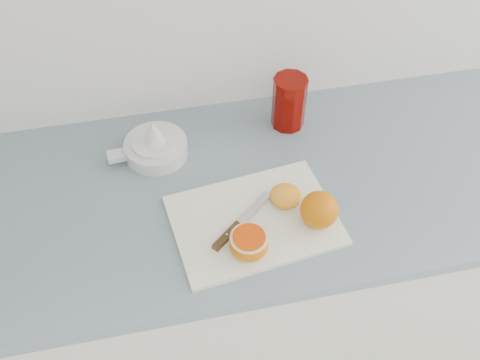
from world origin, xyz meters
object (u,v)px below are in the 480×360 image
at_px(counter, 259,275).
at_px(cutting_board, 254,220).
at_px(citrus_juicer, 155,146).
at_px(red_tumbler, 289,104).
at_px(half_orange, 249,244).

height_order(counter, cutting_board, cutting_board).
height_order(citrus_juicer, red_tumbler, red_tumbler).
height_order(half_orange, citrus_juicer, citrus_juicer).
distance_m(counter, half_orange, 0.53).
xyz_separation_m(half_orange, red_tumbler, (0.19, 0.38, 0.03)).
relative_size(counter, red_tumbler, 17.47).
bearing_deg(citrus_juicer, red_tumbler, 6.86).
bearing_deg(red_tumbler, half_orange, -116.28).
xyz_separation_m(half_orange, citrus_juicer, (-0.17, 0.34, -0.01)).
distance_m(cutting_board, half_orange, 0.09).
bearing_deg(citrus_juicer, counter, -29.62).
xyz_separation_m(counter, half_orange, (-0.08, -0.20, 0.48)).
bearing_deg(half_orange, cutting_board, 69.41).
distance_m(counter, cutting_board, 0.47).
distance_m(citrus_juicer, red_tumbler, 0.36).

